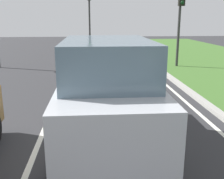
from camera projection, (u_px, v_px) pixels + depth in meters
The scene contains 7 objects.
ground_plane at pixel (79, 88), 10.75m from camera, with size 60.00×60.00×0.00m, color #2D2D30.
lane_line_center at pixel (61, 88), 10.70m from camera, with size 0.12×32.00×0.01m, color silver.
lane_line_right_edge at pixel (168, 86), 11.04m from camera, with size 0.12×32.00×0.01m, color silver.
curb_right at pixel (180, 84), 11.06m from camera, with size 0.24×48.00×0.12m, color #9E9B93.
car_suv_ahead at pixel (107, 93), 5.73m from camera, with size 1.99×4.51×2.28m.
traffic_light_near_right at pixel (181, 11), 14.45m from camera, with size 0.32×0.50×4.47m.
traffic_light_far_median at pixel (89, 7), 21.55m from camera, with size 0.32×0.50×5.30m.
Camera 1 is at (0.48, 3.52, 2.70)m, focal length 43.62 mm.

